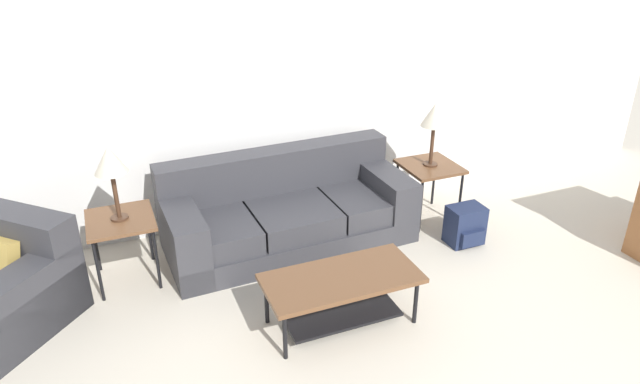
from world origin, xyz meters
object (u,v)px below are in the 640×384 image
backpack (465,226)px  table_lamp_left (110,162)px  side_table_left (121,225)px  couch (288,213)px  coffee_table (341,289)px  side_table_right (430,170)px  table_lamp_right (435,117)px

backpack → table_lamp_left: bearing=169.1°
table_lamp_left → side_table_left: bearing=180.0°
couch → table_lamp_left: size_ratio=3.64×
backpack → coffee_table: bearing=-157.8°
couch → side_table_left: (-1.45, -0.09, 0.23)m
couch → side_table_right: couch is taller
side_table_right → table_lamp_right: size_ratio=0.93×
couch → side_table_right: 1.47m
table_lamp_right → coffee_table: bearing=-141.0°
side_table_right → coffee_table: bearing=-141.0°
table_lamp_left → coffee_table: bearing=-40.3°
table_lamp_right → backpack: (0.06, -0.57, -0.89)m
table_lamp_left → table_lamp_right: size_ratio=1.00×
couch → coffee_table: (-0.03, -1.29, 0.01)m
table_lamp_left → backpack: table_lamp_left is taller
coffee_table → backpack: coffee_table is taller
side_table_left → table_lamp_left: 0.55m
coffee_table → side_table_left: (-1.42, 1.20, 0.21)m
side_table_right → table_lamp_right: (0.00, 0.00, 0.55)m
side_table_left → table_lamp_left: table_lamp_left is taller
side_table_left → side_table_right: same height
side_table_left → side_table_right: bearing=0.0°
table_lamp_left → backpack: 3.14m
side_table_left → side_table_right: size_ratio=1.00×
side_table_left → backpack: (2.96, -0.57, -0.34)m
coffee_table → table_lamp_right: table_lamp_right is taller
side_table_right → backpack: (0.06, -0.57, -0.34)m
coffee_table → table_lamp_right: bearing=39.0°
couch → coffee_table: 1.29m
table_lamp_left → table_lamp_right: bearing=0.0°
coffee_table → table_lamp_left: table_lamp_left is taller
side_table_left → coffee_table: bearing=-40.3°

